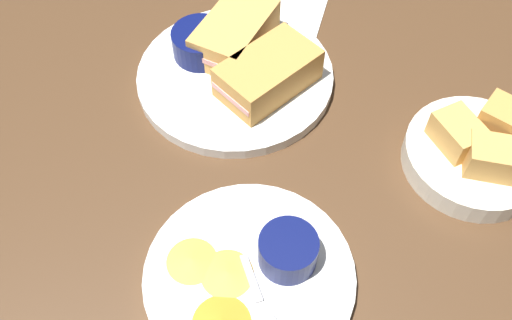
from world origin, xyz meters
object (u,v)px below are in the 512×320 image
(sandwich_half_near, at_px, (268,73))
(ramekin_dark_sauce, at_px, (201,42))
(sandwich_half_far, at_px, (235,33))
(spoon_by_gravy_ramekin, at_px, (264,315))
(plate_chips_companion, at_px, (249,277))
(ramekin_light_gravy, at_px, (288,250))
(spoon_by_dark_ramekin, at_px, (234,71))
(plate_sandwich_main, at_px, (235,76))
(bread_basket_rear, at_px, (477,151))

(sandwich_half_near, relative_size, ramekin_dark_sauce, 1.88)
(ramekin_dark_sauce, bearing_deg, sandwich_half_far, 133.28)
(ramekin_dark_sauce, xyz_separation_m, spoon_by_gravy_ramekin, (0.30, 0.25, -0.02))
(plate_chips_companion, height_order, ramekin_light_gravy, ramekin_light_gravy)
(plate_chips_companion, bearing_deg, spoon_by_dark_ramekin, -148.38)
(ramekin_light_gravy, relative_size, spoon_by_gravy_ramekin, 0.78)
(plate_sandwich_main, relative_size, spoon_by_gravy_ramekin, 3.30)
(spoon_by_dark_ramekin, height_order, ramekin_light_gravy, ramekin_light_gravy)
(plate_sandwich_main, bearing_deg, plate_chips_companion, 31.36)
(ramekin_dark_sauce, relative_size, plate_chips_companion, 0.35)
(ramekin_dark_sauce, bearing_deg, bread_basket_rear, 89.85)
(plate_chips_companion, bearing_deg, ramekin_dark_sauce, -141.11)
(plate_chips_companion, xyz_separation_m, ramekin_light_gravy, (-0.03, 0.03, 0.03))
(plate_sandwich_main, bearing_deg, ramekin_light_gravy, 39.86)
(plate_sandwich_main, height_order, sandwich_half_near, sandwich_half_near)
(bread_basket_rear, bearing_deg, plate_sandwich_main, -88.13)
(plate_sandwich_main, height_order, ramekin_light_gravy, ramekin_light_gravy)
(bread_basket_rear, bearing_deg, sandwich_half_far, -95.59)
(spoon_by_dark_ramekin, bearing_deg, plate_sandwich_main, 167.12)
(spoon_by_dark_ramekin, distance_m, spoon_by_gravy_ramekin, 0.34)
(plate_sandwich_main, xyz_separation_m, spoon_by_dark_ramekin, (0.00, -0.00, 0.01))
(plate_sandwich_main, bearing_deg, spoon_by_dark_ramekin, -12.88)
(ramekin_dark_sauce, bearing_deg, spoon_by_gravy_ramekin, 39.76)
(spoon_by_gravy_ramekin, bearing_deg, spoon_by_dark_ramekin, -146.37)
(ramekin_dark_sauce, height_order, spoon_by_dark_ramekin, ramekin_dark_sauce)
(plate_sandwich_main, xyz_separation_m, bread_basket_rear, (-0.01, 0.33, 0.02))
(plate_sandwich_main, distance_m, bread_basket_rear, 0.33)
(spoon_by_dark_ramekin, xyz_separation_m, bread_basket_rear, (-0.01, 0.33, 0.01))
(plate_sandwich_main, bearing_deg, bread_basket_rear, 91.87)
(sandwich_half_far, xyz_separation_m, ramekin_light_gravy, (0.26, 0.21, -0.00))
(sandwich_half_near, distance_m, ramekin_dark_sauce, 0.11)
(ramekin_light_gravy, bearing_deg, plate_chips_companion, -39.81)
(ramekin_dark_sauce, relative_size, ramekin_light_gravy, 1.25)
(spoon_by_dark_ramekin, relative_size, plate_chips_companion, 0.44)
(ramekin_dark_sauce, bearing_deg, plate_chips_companion, 38.89)
(spoon_by_gravy_ramekin, bearing_deg, plate_chips_companion, -134.14)
(spoon_by_dark_ramekin, relative_size, bread_basket_rear, 0.58)
(spoon_by_dark_ramekin, bearing_deg, spoon_by_gravy_ramekin, 33.63)
(sandwich_half_far, bearing_deg, ramekin_dark_sauce, -46.72)
(plate_sandwich_main, relative_size, sandwich_half_far, 2.02)
(bread_basket_rear, bearing_deg, ramekin_light_gravy, -32.44)
(ramekin_dark_sauce, distance_m, ramekin_light_gravy, 0.33)
(plate_sandwich_main, distance_m, sandwich_half_near, 0.06)
(spoon_by_dark_ramekin, bearing_deg, bread_basket_rear, 92.20)
(plate_sandwich_main, relative_size, plate_chips_companion, 1.18)
(plate_chips_companion, bearing_deg, sandwich_half_far, -149.16)
(plate_chips_companion, height_order, spoon_by_gravy_ramekin, spoon_by_gravy_ramekin)
(plate_sandwich_main, bearing_deg, sandwich_half_near, 87.81)
(spoon_by_dark_ramekin, relative_size, spoon_by_gravy_ramekin, 1.22)
(sandwich_half_far, distance_m, ramekin_light_gravy, 0.33)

